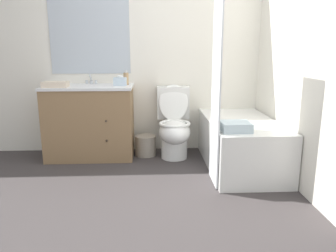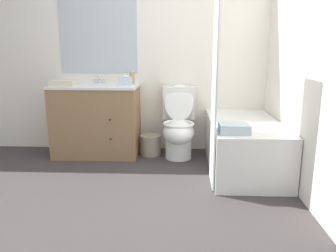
{
  "view_description": "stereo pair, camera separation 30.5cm",
  "coord_description": "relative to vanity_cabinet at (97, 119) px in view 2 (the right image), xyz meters",
  "views": [
    {
      "loc": [
        -0.05,
        -2.49,
        1.28
      ],
      "look_at": [
        0.11,
        0.74,
        0.52
      ],
      "focal_mm": 35.0,
      "sensor_mm": 36.0,
      "label": 1
    },
    {
      "loc": [
        0.26,
        -2.49,
        1.28
      ],
      "look_at": [
        0.11,
        0.74,
        0.52
      ],
      "focal_mm": 35.0,
      "sensor_mm": 36.0,
      "label": 2
    }
  ],
  "objects": [
    {
      "name": "ground_plane",
      "position": [
        0.79,
        -1.37,
        -0.44
      ],
      "size": [
        14.0,
        14.0,
        0.0
      ],
      "primitive_type": "plane",
      "color": "#383333"
    },
    {
      "name": "tissue_box",
      "position": [
        0.37,
        -0.0,
        0.47
      ],
      "size": [
        0.15,
        0.12,
        0.12
      ],
      "color": "silver",
      "rests_on": "vanity_cabinet"
    },
    {
      "name": "bathtub",
      "position": [
        1.71,
        -0.43,
        -0.18
      ],
      "size": [
        0.73,
        1.4,
        0.53
      ],
      "color": "white",
      "rests_on": "ground_plane"
    },
    {
      "name": "hand_towel_folded",
      "position": [
        -0.34,
        -0.14,
        0.45
      ],
      "size": [
        0.27,
        0.17,
        0.06
      ],
      "color": "beige",
      "rests_on": "vanity_cabinet"
    },
    {
      "name": "toilet",
      "position": [
        1.0,
        -0.05,
        -0.06
      ],
      "size": [
        0.39,
        0.65,
        0.86
      ],
      "color": "white",
      "rests_on": "ground_plane"
    },
    {
      "name": "vanity_cabinet",
      "position": [
        0.0,
        0.0,
        0.0
      ],
      "size": [
        1.03,
        0.58,
        0.86
      ],
      "color": "olive",
      "rests_on": "ground_plane"
    },
    {
      "name": "bath_towel_folded",
      "position": [
        1.52,
        -0.91,
        0.13
      ],
      "size": [
        0.27,
        0.24,
        0.09
      ],
      "color": "silver",
      "rests_on": "bathtub"
    },
    {
      "name": "shower_curtain",
      "position": [
        1.33,
        -0.86,
        0.52
      ],
      "size": [
        0.01,
        0.38,
        1.92
      ],
      "color": "white",
      "rests_on": "ground_plane"
    },
    {
      "name": "sink_faucet",
      "position": [
        -0.0,
        0.2,
        0.46
      ],
      "size": [
        0.14,
        0.12,
        0.12
      ],
      "color": "silver",
      "rests_on": "vanity_cabinet"
    },
    {
      "name": "wall_back",
      "position": [
        0.78,
        0.3,
        0.81
      ],
      "size": [
        8.0,
        0.06,
        2.5
      ],
      "color": "white",
      "rests_on": "ground_plane"
    },
    {
      "name": "wastebasket",
      "position": [
        0.65,
        0.01,
        -0.32
      ],
      "size": [
        0.26,
        0.26,
        0.25
      ],
      "color": "gray",
      "rests_on": "ground_plane"
    },
    {
      "name": "wall_right",
      "position": [
        2.11,
        -0.55,
        0.81
      ],
      "size": [
        0.05,
        2.64,
        2.5
      ],
      "color": "white",
      "rests_on": "ground_plane"
    },
    {
      "name": "soap_dispenser",
      "position": [
        0.43,
        0.08,
        0.5
      ],
      "size": [
        0.06,
        0.06,
        0.17
      ],
      "color": "tan",
      "rests_on": "vanity_cabinet"
    }
  ]
}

